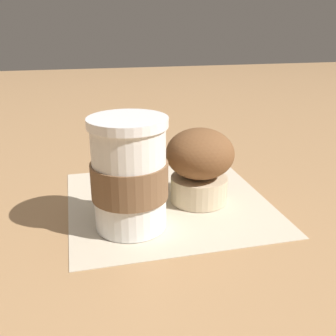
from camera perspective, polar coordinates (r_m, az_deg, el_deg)
ground_plane at (r=0.52m, az=0.00°, el=-4.91°), size 3.00×3.00×0.00m
paper_napkin at (r=0.52m, az=0.00°, el=-4.84°), size 0.26×0.26×0.00m
coffee_cup at (r=0.43m, az=-5.61°, el=-1.03°), size 0.09×0.09×0.13m
muffin at (r=0.50m, az=4.62°, el=0.70°), size 0.09×0.09×0.10m
banana at (r=0.51m, az=-5.49°, el=-3.15°), size 0.12×0.11×0.03m
sugar_packet at (r=0.68m, az=1.45°, el=1.99°), size 0.04×0.05×0.01m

